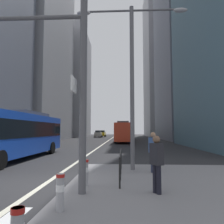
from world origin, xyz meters
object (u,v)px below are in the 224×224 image
car_oncoming_mid (102,134)px  car_receding_far (123,135)px  pedestrian_waiting (157,161)px  street_lamp_post (132,63)px  city_bus_red_distant (122,131)px  city_bus_red_receding (123,131)px  car_receding_near (127,135)px  bollard_right (86,171)px  car_oncoming_far (98,134)px  city_bus_blue_oncoming (16,133)px  pedestrian_walking (153,150)px  traffic_signal_gantry (18,62)px  bollard_left (60,190)px

car_oncoming_mid → car_receding_far: 19.53m
car_oncoming_mid → pedestrian_waiting: 59.32m
car_receding_far → street_lamp_post: bearing=-89.3°
city_bus_red_distant → car_oncoming_mid: bearing=139.9°
city_bus_red_receding → street_lamp_post: bearing=-89.0°
car_receding_near → bollard_right: size_ratio=5.05×
car_oncoming_mid → city_bus_red_receding: bearing=-77.4°
bollard_right → car_receding_far: bearing=88.2°
city_bus_red_receding → car_oncoming_far: bearing=106.4°
city_bus_blue_oncoming → pedestrian_waiting: 11.70m
city_bus_red_receding → car_receding_near: 9.54m
car_oncoming_mid → bollard_right: (5.12, -58.15, -0.36)m
car_receding_near → car_oncoming_far: size_ratio=1.08×
city_bus_blue_oncoming → pedestrian_walking: city_bus_blue_oncoming is taller
traffic_signal_gantry → bollard_right: traffic_signal_gantry is taller
city_bus_blue_oncoming → car_oncoming_far: city_bus_blue_oncoming is taller
city_bus_red_distant → pedestrian_walking: bearing=-88.2°
car_oncoming_far → pedestrian_walking: (8.28, -50.77, 0.15)m
car_receding_near → car_receding_far: 0.93m
car_oncoming_far → city_bus_red_receding: bearing=-73.6°
bollard_left → car_receding_far: bearing=88.0°
city_bus_red_receding → car_receding_near: (0.73, 9.47, -0.85)m
car_oncoming_mid → car_oncoming_far: bearing=-96.8°
bollard_right → city_bus_red_distant: bearing=89.0°
pedestrian_waiting → city_bus_red_receding: bearing=91.9°
car_receding_near → bollard_left: size_ratio=5.20×
city_bus_red_receding → pedestrian_walking: bearing=-87.2°
city_bus_red_receding → bollard_right: size_ratio=13.58×
car_oncoming_far → street_lamp_post: bearing=-81.6°
city_bus_blue_oncoming → car_receding_far: city_bus_blue_oncoming is taller
car_oncoming_far → pedestrian_waiting: size_ratio=2.41×
car_oncoming_mid → car_receding_far: size_ratio=1.00×
car_receding_near → bollard_right: bearing=-92.9°
bollard_right → city_bus_red_receding: bearing=87.6°
car_oncoming_far → traffic_signal_gantry: traffic_signal_gantry is taller
car_oncoming_far → bollard_right: 53.53m
car_receding_near → car_oncoming_far: 16.07m
car_receding_far → bollard_left: size_ratio=5.38×
car_oncoming_far → pedestrian_walking: car_oncoming_far is taller
street_lamp_post → bollard_left: 7.38m
bollard_right → city_bus_blue_oncoming: bearing=129.5°
traffic_signal_gantry → bollard_left: traffic_signal_gantry is taller
city_bus_red_distant → bollard_left: 55.34m
traffic_signal_gantry → bollard_right: size_ratio=7.13×
car_receding_near → pedestrian_walking: (0.61, -36.65, 0.15)m
city_bus_red_distant → street_lamp_post: 50.03m
city_bus_red_distant → bollard_right: bearing=-91.0°
city_bus_red_distant → pedestrian_waiting: bearing=-88.6°
pedestrian_walking → car_receding_far: bearing=92.0°
car_receding_far → traffic_signal_gantry: 40.79m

